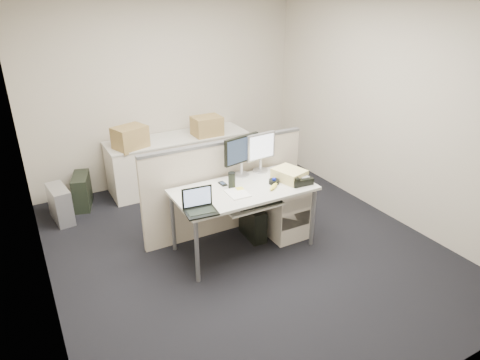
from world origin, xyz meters
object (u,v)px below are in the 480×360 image
desk (244,194)px  desk_phone (300,180)px  monitor_main (242,156)px  laptop (201,202)px

desk → desk_phone: bearing=-16.7°
monitor_main → desk_phone: (0.45, -0.50, -0.20)m
desk → laptop: (-0.62, -0.28, 0.18)m
desk → monitor_main: bearing=64.9°
monitor_main → desk: bearing=-127.8°
laptop → desk_phone: bearing=10.5°
desk → monitor_main: monitor_main is taller
laptop → monitor_main: bearing=43.8°
desk → laptop: size_ratio=5.01×
desk_phone → desk: bearing=167.8°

